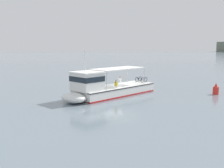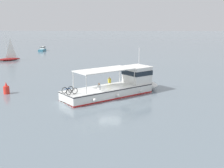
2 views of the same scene
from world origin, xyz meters
TOP-DOWN VIEW (x-y plane):
  - ground_plane at (0.00, 0.00)m, footprint 400.00×400.00m
  - ferry_main at (2.12, -0.94)m, footprint 10.53×11.73m
  - channel_buoy at (1.77, 12.42)m, footprint 0.70×0.70m

SIDE VIEW (x-z plane):
  - ground_plane at x=0.00m, z-range 0.00..0.00m
  - channel_buoy at x=1.77m, z-range -0.13..1.27m
  - ferry_main at x=2.12m, z-range -1.65..3.67m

